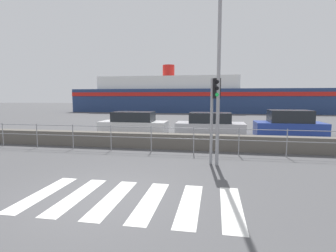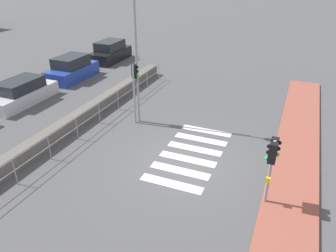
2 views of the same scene
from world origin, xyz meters
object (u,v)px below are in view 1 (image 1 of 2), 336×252
at_px(ferry_boat, 192,97).
at_px(parked_car_silver, 210,125).
at_px(traffic_light_far, 215,102).
at_px(parked_car_white, 134,124).
at_px(streetlamp, 219,38).
at_px(parked_car_blue, 289,125).

relative_size(ferry_boat, parked_car_silver, 8.94).
bearing_deg(parked_car_silver, traffic_light_far, -87.82).
xyz_separation_m(traffic_light_far, parked_car_white, (-5.20, 7.17, -1.60)).
relative_size(traffic_light_far, streetlamp, 0.43).
relative_size(traffic_light_far, parked_car_silver, 0.71).
height_order(traffic_light_far, parked_car_blue, traffic_light_far).
xyz_separation_m(parked_car_silver, parked_car_blue, (4.58, 0.00, 0.08)).
bearing_deg(traffic_light_far, parked_car_silver, 92.18).
bearing_deg(parked_car_blue, streetlamp, -119.35).
relative_size(parked_car_silver, parked_car_blue, 1.09).
relative_size(streetlamp, parked_car_blue, 1.80).
xyz_separation_m(traffic_light_far, parked_car_blue, (4.31, 7.17, -1.52)).
bearing_deg(streetlamp, parked_car_silver, 92.88).
relative_size(traffic_light_far, parked_car_white, 0.69).
distance_m(traffic_light_far, ferry_boat, 31.26).
distance_m(streetlamp, parked_car_silver, 8.32).
bearing_deg(parked_car_silver, streetlamp, -87.12).
bearing_deg(parked_car_white, parked_car_blue, -0.00).
height_order(traffic_light_far, parked_car_silver, traffic_light_far).
height_order(traffic_light_far, ferry_boat, ferry_boat).
bearing_deg(parked_car_white, parked_car_silver, -0.00).
relative_size(traffic_light_far, parked_car_blue, 0.78).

